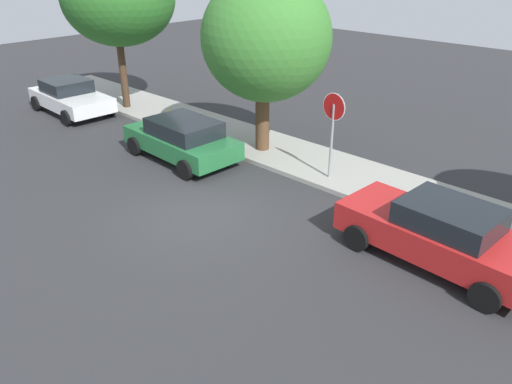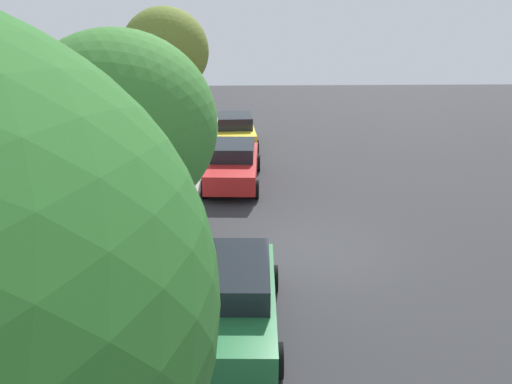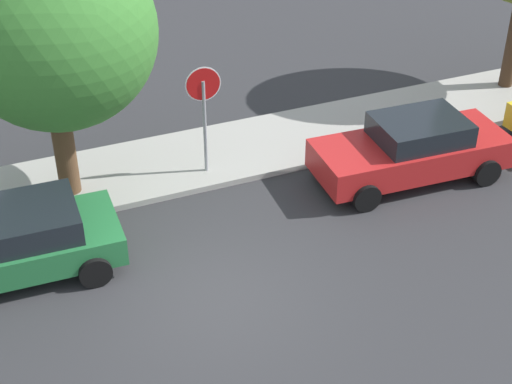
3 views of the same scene
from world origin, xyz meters
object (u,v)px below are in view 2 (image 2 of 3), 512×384
parked_car_green (229,295)px  street_tree_far (120,126)px  parked_car_yellow (235,131)px  stop_sign (163,171)px  parked_car_red (233,164)px  street_tree_near_corner (166,51)px

parked_car_green → street_tree_far: size_ratio=0.72×
parked_car_yellow → street_tree_far: 12.99m
parked_car_green → parked_car_yellow: parked_car_yellow is taller
stop_sign → parked_car_yellow: size_ratio=0.69×
stop_sign → parked_car_red: size_ratio=0.60×
parked_car_yellow → parked_car_green: bearing=-179.8°
parked_car_red → street_tree_near_corner: size_ratio=0.73×
street_tree_near_corner → parked_car_red: bearing=-149.4°
parked_car_red → parked_car_yellow: 5.17m
parked_car_red → street_tree_near_corner: 6.85m
street_tree_near_corner → street_tree_far: 12.30m
parked_car_red → parked_car_green: size_ratio=1.08×
stop_sign → street_tree_near_corner: size_ratio=0.44×
parked_car_red → parked_car_green: (-8.91, -0.05, -0.02)m
parked_car_red → stop_sign: bearing=156.5°
parked_car_green → street_tree_near_corner: street_tree_near_corner is taller
parked_car_green → street_tree_far: (1.65, 2.27, 3.11)m
stop_sign → street_tree_near_corner: street_tree_near_corner is taller
stop_sign → parked_car_yellow: bearing=-11.2°
parked_car_red → street_tree_far: street_tree_far is taller
parked_car_green → street_tree_far: bearing=53.9°
stop_sign → street_tree_far: bearing=173.5°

